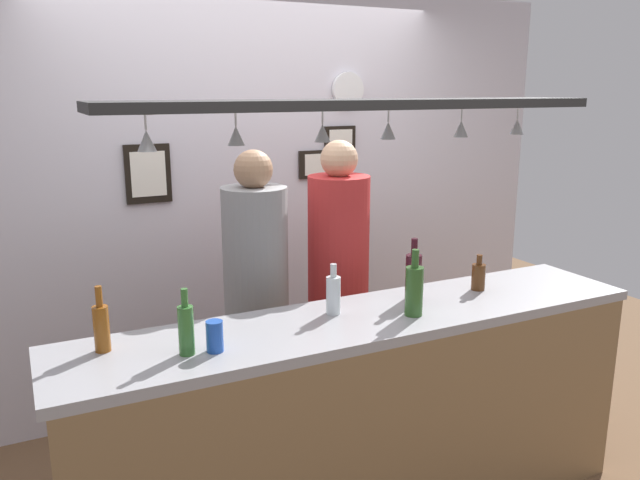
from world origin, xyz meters
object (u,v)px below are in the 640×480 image
object	(u,v)px
person_left_grey_shirt	(256,278)
picture_frame_lower_pair	(320,164)
bottle_champagne_green	(414,290)
wall_clock	(348,90)
bottle_soda_clear	(333,294)
bottle_wine_dark_red	(413,276)
bottle_beer_green_import	(186,329)
person_right_red_shirt	(338,263)
bottle_beer_brown_stubby	(478,276)
picture_frame_caricature	(148,174)
drink_can	(215,336)
picture_frame_upper_small	(340,140)
bottle_beer_amber_tall	(101,326)

from	to	relation	value
person_left_grey_shirt	picture_frame_lower_pair	distance (m)	1.11
bottle_champagne_green	wall_clock	size ratio (longest dim) A/B	1.36
bottle_soda_clear	bottle_champagne_green	distance (m)	0.36
bottle_wine_dark_red	bottle_beer_green_import	xyz separation A→B (m)	(-1.12, -0.15, -0.01)
person_right_red_shirt	wall_clock	bearing A→B (deg)	58.25
bottle_beer_brown_stubby	person_right_red_shirt	bearing A→B (deg)	125.18
person_right_red_shirt	person_left_grey_shirt	bearing A→B (deg)	180.00
picture_frame_caricature	picture_frame_lower_pair	world-z (taller)	picture_frame_caricature
bottle_wine_dark_red	picture_frame_lower_pair	xyz separation A→B (m)	(0.16, 1.32, 0.38)
picture_frame_caricature	bottle_champagne_green	bearing A→B (deg)	-60.91
person_left_grey_shirt	picture_frame_caricature	distance (m)	0.94
bottle_beer_brown_stubby	drink_can	xyz separation A→B (m)	(-1.40, -0.15, -0.01)
picture_frame_upper_small	picture_frame_lower_pair	world-z (taller)	picture_frame_upper_small
person_left_grey_shirt	wall_clock	distance (m)	1.50
bottle_beer_amber_tall	picture_frame_caricature	xyz separation A→B (m)	(0.46, 1.30, 0.40)
person_left_grey_shirt	bottle_soda_clear	world-z (taller)	person_left_grey_shirt
picture_frame_upper_small	picture_frame_caricature	distance (m)	1.26
picture_frame_caricature	person_right_red_shirt	bearing A→B (deg)	-38.49
person_left_grey_shirt	bottle_beer_green_import	distance (m)	0.96
drink_can	picture_frame_lower_pair	bearing A→B (deg)	51.57
wall_clock	bottle_beer_brown_stubby	bearing A→B (deg)	-88.99
bottle_beer_amber_tall	bottle_beer_green_import	world-z (taller)	same
picture_frame_lower_pair	wall_clock	size ratio (longest dim) A/B	1.36
person_left_grey_shirt	picture_frame_caricature	size ratio (longest dim) A/B	4.99
bottle_beer_brown_stubby	bottle_beer_green_import	xyz separation A→B (m)	(-1.51, -0.13, 0.03)
bottle_soda_clear	bottle_champagne_green	bearing A→B (deg)	-29.10
bottle_wine_dark_red	drink_can	world-z (taller)	bottle_wine_dark_red
bottle_soda_clear	wall_clock	size ratio (longest dim) A/B	1.05
picture_frame_lower_pair	bottle_wine_dark_red	bearing A→B (deg)	-96.91
picture_frame_upper_small	picture_frame_caricature	xyz separation A→B (m)	(-1.25, 0.00, -0.15)
person_left_grey_shirt	picture_frame_upper_small	size ratio (longest dim) A/B	7.70
bottle_soda_clear	drink_can	xyz separation A→B (m)	(-0.60, -0.17, -0.03)
bottle_soda_clear	bottle_champagne_green	world-z (taller)	bottle_champagne_green
picture_frame_caricature	bottle_beer_amber_tall	bearing A→B (deg)	-109.52
picture_frame_upper_small	wall_clock	xyz separation A→B (m)	(0.05, -0.01, 0.32)
bottle_beer_amber_tall	bottle_wine_dark_red	size ratio (longest dim) A/B	0.87
person_left_grey_shirt	person_right_red_shirt	world-z (taller)	person_right_red_shirt
picture_frame_upper_small	bottle_beer_brown_stubby	bearing A→B (deg)	-86.80
bottle_beer_brown_stubby	bottle_soda_clear	bearing A→B (deg)	178.96
picture_frame_upper_small	picture_frame_lower_pair	distance (m)	0.21
person_right_red_shirt	drink_can	xyz separation A→B (m)	(-0.95, -0.79, 0.03)
picture_frame_lower_pair	picture_frame_caricature	bearing A→B (deg)	180.00
bottle_champagne_green	bottle_wine_dark_red	bearing A→B (deg)	56.58
bottle_champagne_green	picture_frame_caricature	distance (m)	1.75
person_right_red_shirt	bottle_soda_clear	world-z (taller)	person_right_red_shirt
bottle_beer_amber_tall	bottle_soda_clear	bearing A→B (deg)	-1.39
picture_frame_lower_pair	wall_clock	world-z (taller)	wall_clock
bottle_beer_amber_tall	picture_frame_lower_pair	world-z (taller)	picture_frame_lower_pair
bottle_soda_clear	bottle_beer_brown_stubby	distance (m)	0.81
picture_frame_caricature	picture_frame_lower_pair	bearing A→B (deg)	0.00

